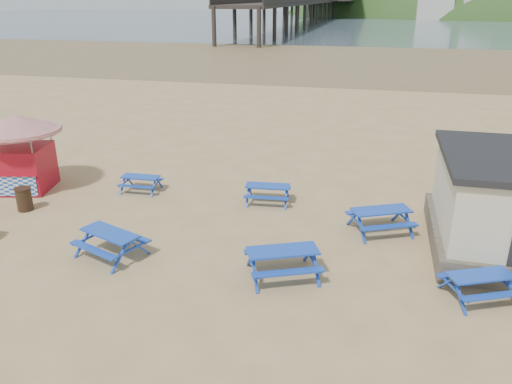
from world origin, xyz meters
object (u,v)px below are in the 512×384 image
(picnic_table_blue_b, at_px, (268,194))
(litter_bin, at_px, (24,199))
(picnic_table_blue_a, at_px, (141,184))
(ice_cream_kiosk, at_px, (19,143))

(picnic_table_blue_b, distance_m, litter_bin, 9.27)
(picnic_table_blue_a, bearing_deg, ice_cream_kiosk, -171.63)
(picnic_table_blue_b, height_order, litter_bin, litter_bin)
(ice_cream_kiosk, xyz_separation_m, litter_bin, (1.42, -1.97, -1.54))
(ice_cream_kiosk, bearing_deg, picnic_table_blue_a, -1.78)
(picnic_table_blue_a, relative_size, ice_cream_kiosk, 0.38)
(picnic_table_blue_b, xyz_separation_m, litter_bin, (-8.79, -2.93, 0.09))
(picnic_table_blue_b, bearing_deg, picnic_table_blue_a, 174.74)
(ice_cream_kiosk, distance_m, litter_bin, 2.87)
(picnic_table_blue_a, bearing_deg, picnic_table_blue_b, -2.14)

